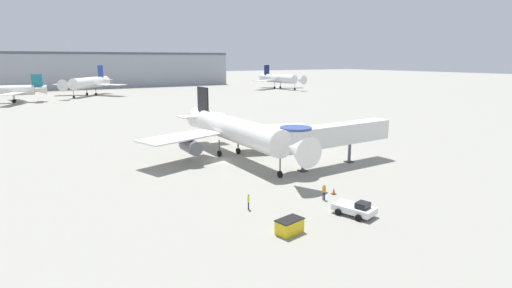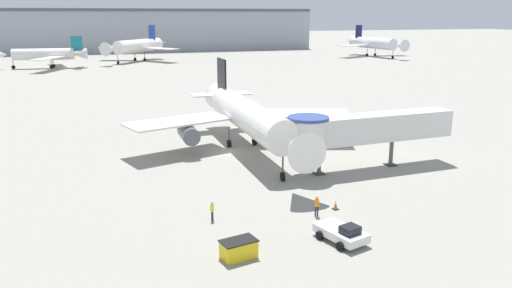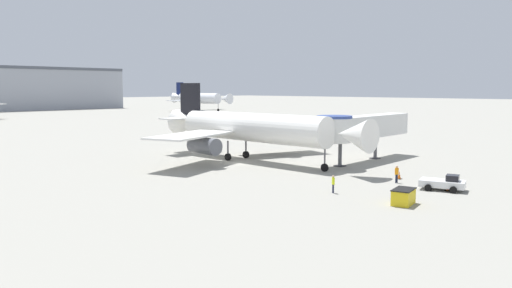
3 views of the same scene
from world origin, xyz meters
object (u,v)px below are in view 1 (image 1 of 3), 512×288
at_px(traffic_cone_near_nose, 334,191).
at_px(background_jet_blue_tail, 88,83).
at_px(service_container_yellow, 290,226).
at_px(main_airplane, 235,131).
at_px(traffic_cone_apron_front, 358,213).
at_px(ground_crew_marshaller, 324,191).
at_px(jet_bridge, 330,135).
at_px(background_jet_teal_tail, 7,91).
at_px(pushback_tug_white, 355,208).
at_px(background_jet_navy_tail, 280,79).
at_px(ground_crew_wing_walker, 248,200).

bearing_deg(traffic_cone_near_nose, background_jet_blue_tail, 91.85).
bearing_deg(service_container_yellow, main_airplane, 72.10).
xyz_separation_m(traffic_cone_apron_front, background_jet_blue_tail, (-2.34, 148.49, 4.97)).
bearing_deg(background_jet_blue_tail, ground_crew_marshaller, -51.10).
distance_m(jet_bridge, service_container_yellow, 23.43).
height_order(main_airplane, service_container_yellow, main_airplane).
xyz_separation_m(jet_bridge, ground_crew_marshaller, (-9.49, -10.26, -3.41)).
distance_m(traffic_cone_apron_front, background_jet_blue_tail, 148.59).
distance_m(jet_bridge, background_jet_teal_tail, 125.24).
height_order(ground_crew_marshaller, background_jet_blue_tail, background_jet_blue_tail).
xyz_separation_m(pushback_tug_white, background_jet_teal_tail, (-29.94, 133.86, 3.53)).
height_order(service_container_yellow, background_jet_teal_tail, background_jet_teal_tail).
xyz_separation_m(ground_crew_marshaller, background_jet_teal_tail, (-30.13, 129.07, 3.19)).
bearing_deg(traffic_cone_apron_front, background_jet_blue_tail, 90.90).
xyz_separation_m(traffic_cone_apron_front, background_jet_navy_tail, (86.31, 141.49, 4.80)).
distance_m(traffic_cone_near_nose, background_jet_blue_tail, 142.62).
relative_size(ground_crew_marshaller, background_jet_teal_tail, 0.06).
height_order(main_airplane, background_jet_blue_tail, background_jet_blue_tail).
xyz_separation_m(main_airplane, service_container_yellow, (-8.37, -25.93, -3.57)).
xyz_separation_m(traffic_cone_apron_front, traffic_cone_near_nose, (2.27, 6.03, 0.10)).
bearing_deg(service_container_yellow, jet_bridge, 41.07).
relative_size(jet_bridge, ground_crew_marshaller, 10.93).
distance_m(ground_crew_wing_walker, background_jet_blue_tail, 141.82).
height_order(jet_bridge, ground_crew_wing_walker, jet_bridge).
bearing_deg(jet_bridge, ground_crew_wing_walker, -157.07).
bearing_deg(background_jet_blue_tail, traffic_cone_apron_front, -51.19).
distance_m(service_container_yellow, background_jet_navy_tail, 169.79).
bearing_deg(traffic_cone_near_nose, ground_crew_wing_walker, 175.47).
relative_size(main_airplane, jet_bridge, 1.72).
relative_size(ground_crew_marshaller, background_jet_blue_tail, 0.06).
relative_size(ground_crew_wing_walker, background_jet_blue_tail, 0.06).
xyz_separation_m(traffic_cone_apron_front, ground_crew_wing_walker, (-8.12, 6.86, 0.64)).
relative_size(main_airplane, traffic_cone_near_nose, 40.15).
bearing_deg(background_jet_teal_tail, traffic_cone_near_nose, 19.93).
xyz_separation_m(background_jet_navy_tail, background_jet_blue_tail, (-88.65, 7.00, 0.17)).
bearing_deg(ground_crew_wing_walker, traffic_cone_apron_front, 86.84).
relative_size(main_airplane, ground_crew_wing_walker, 20.19).
distance_m(service_container_yellow, traffic_cone_apron_front, 7.83).
bearing_deg(traffic_cone_apron_front, main_airplane, 88.78).
bearing_deg(traffic_cone_near_nose, jet_bridge, 52.00).
height_order(service_container_yellow, background_jet_navy_tail, background_jet_navy_tail).
bearing_deg(background_jet_teal_tail, service_container_yellow, 15.20).
distance_m(traffic_cone_near_nose, ground_crew_wing_walker, 10.43).
bearing_deg(background_jet_teal_tail, traffic_cone_apron_front, 18.40).
bearing_deg(traffic_cone_apron_front, traffic_cone_near_nose, 69.40).
relative_size(background_jet_navy_tail, background_jet_teal_tail, 1.07).
relative_size(jet_bridge, ground_crew_wing_walker, 11.73).
height_order(ground_crew_marshaller, background_jet_navy_tail, background_jet_navy_tail).
bearing_deg(background_jet_teal_tail, ground_crew_marshaller, 18.94).
relative_size(traffic_cone_apron_front, background_jet_navy_tail, 0.02).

